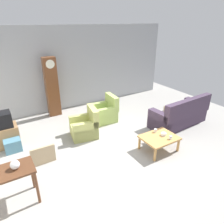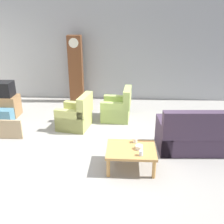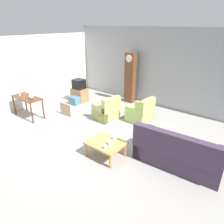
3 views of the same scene
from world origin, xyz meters
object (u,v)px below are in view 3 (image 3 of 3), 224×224
object	(u,v)px
coffee_table_wood	(106,144)
console_table_dark	(27,100)
couch_floral	(177,154)
tv_stand_cabinet	(80,95)
bowl_white_stacked	(110,143)
glass_dome_cloche	(31,97)
wine_glass_tall	(19,91)
wine_glass_mid	(19,92)
cup_white_porcelain	(114,138)
framed_picture_leaning	(66,109)
armchair_olive_far	(140,113)
grandfather_clock	(130,78)
cup_blue_rimmed	(105,147)
storage_box_blue	(76,100)
armchair_olive_near	(107,111)
tv_crt	(79,84)

from	to	relation	value
coffee_table_wood	console_table_dark	xyz separation A→B (m)	(-3.91, 0.11, 0.32)
couch_floral	tv_stand_cabinet	xyz separation A→B (m)	(-5.26, 1.70, -0.05)
bowl_white_stacked	glass_dome_cloche	bearing A→B (deg)	178.34
wine_glass_tall	wine_glass_mid	bearing A→B (deg)	-24.00
cup_white_porcelain	bowl_white_stacked	size ratio (longest dim) A/B	0.65
framed_picture_leaning	bowl_white_stacked	world-z (taller)	bowl_white_stacked
armchair_olive_far	grandfather_clock	world-z (taller)	grandfather_clock
framed_picture_leaning	cup_blue_rimmed	xyz separation A→B (m)	(3.08, -1.29, 0.23)
glass_dome_cloche	wine_glass_mid	distance (m)	0.65
cup_blue_rimmed	grandfather_clock	bearing A→B (deg)	115.68
couch_floral	tv_stand_cabinet	world-z (taller)	couch_floral
storage_box_blue	glass_dome_cloche	xyz separation A→B (m)	(-0.09, -2.02, 0.71)
framed_picture_leaning	cup_white_porcelain	bearing A→B (deg)	-14.90
framed_picture_leaning	bowl_white_stacked	distance (m)	3.24
armchair_olive_near	tv_stand_cabinet	world-z (taller)	armchair_olive_near
storage_box_blue	wine_glass_tall	distance (m)	2.35
tv_crt	storage_box_blue	world-z (taller)	tv_crt
wine_glass_tall	wine_glass_mid	distance (m)	0.21
console_table_dark	grandfather_clock	distance (m)	4.30
couch_floral	cup_blue_rimmed	size ratio (longest dim) A/B	21.62
tv_crt	couch_floral	bearing A→B (deg)	-17.87
storage_box_blue	glass_dome_cloche	distance (m)	2.15
couch_floral	coffee_table_wood	world-z (taller)	couch_floral
couch_floral	storage_box_blue	xyz separation A→B (m)	(-5.15, 1.37, -0.18)
armchair_olive_far	framed_picture_leaning	size ratio (longest dim) A/B	1.53
cup_white_porcelain	cup_blue_rimmed	bearing A→B (deg)	-79.38
grandfather_clock	tv_crt	size ratio (longest dim) A/B	4.55
glass_dome_cloche	cup_blue_rimmed	bearing A→B (deg)	-5.21
couch_floral	coffee_table_wood	xyz separation A→B (m)	(-1.66, -0.77, 0.01)
couch_floral	console_table_dark	size ratio (longest dim) A/B	1.65
console_table_dark	cup_white_porcelain	distance (m)	4.00
console_table_dark	framed_picture_leaning	bearing A→B (deg)	43.33
framed_picture_leaning	storage_box_blue	bearing A→B (deg)	118.60
grandfather_clock	coffee_table_wood	bearing A→B (deg)	-65.11
grandfather_clock	wine_glass_mid	world-z (taller)	grandfather_clock
storage_box_blue	glass_dome_cloche	size ratio (longest dim) A/B	2.69
wine_glass_tall	cup_white_porcelain	bearing A→B (deg)	1.90
coffee_table_wood	wine_glass_mid	size ratio (longest dim) A/B	4.71
console_table_dark	storage_box_blue	size ratio (longest dim) A/B	2.75
armchair_olive_far	framed_picture_leaning	xyz separation A→B (m)	(-2.55, -1.34, -0.06)
couch_floral	cup_blue_rimmed	bearing A→B (deg)	-146.03
couch_floral	tv_crt	world-z (taller)	couch_floral
storage_box_blue	grandfather_clock	bearing A→B (deg)	44.62
tv_stand_cabinet	cup_white_porcelain	size ratio (longest dim) A/B	7.12
glass_dome_cloche	bowl_white_stacked	distance (m)	3.76
tv_crt	framed_picture_leaning	world-z (taller)	tv_crt
cup_blue_rimmed	framed_picture_leaning	bearing A→B (deg)	157.29
tv_stand_cabinet	wine_glass_tall	xyz separation A→B (m)	(-0.81, -2.35, 0.64)
armchair_olive_near	wine_glass_tall	distance (m)	3.47
tv_crt	storage_box_blue	size ratio (longest dim) A/B	1.01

